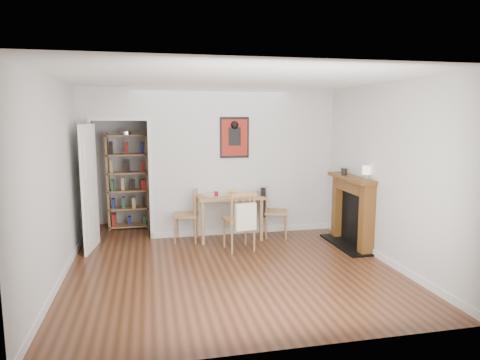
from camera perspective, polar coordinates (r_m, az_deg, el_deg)
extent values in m
plane|color=#5A311D|center=(6.53, -1.86, -10.46)|extent=(5.20, 5.20, 0.00)
plane|color=#B8B9B6|center=(8.78, -4.93, 3.09)|extent=(4.50, 0.00, 4.50)
plane|color=#B8B9B6|center=(3.74, 5.20, -4.17)|extent=(4.50, 0.00, 4.50)
plane|color=#B8B9B6|center=(6.24, -22.70, 0.29)|extent=(0.00, 5.20, 5.20)
plane|color=#B8B9B6|center=(6.98, 16.57, 1.39)|extent=(0.00, 5.20, 5.20)
plane|color=silver|center=(6.19, -1.98, 12.93)|extent=(5.20, 5.20, 0.00)
cube|color=#B8B9B6|center=(7.70, 0.44, 2.37)|extent=(3.35, 0.10, 2.60)
cube|color=#B8B9B6|center=(7.59, -19.88, 1.78)|extent=(0.25, 0.10, 2.60)
cube|color=#B8B9B6|center=(7.50, -15.85, 9.74)|extent=(0.90, 0.10, 0.55)
cube|color=silver|center=(7.61, -19.06, -0.25)|extent=(0.06, 0.14, 2.05)
cube|color=silver|center=(7.56, -11.83, -0.03)|extent=(0.06, 0.14, 2.05)
cube|color=silver|center=(7.88, 0.53, -6.75)|extent=(3.35, 0.02, 0.10)
cube|color=silver|center=(5.96, -22.97, -12.50)|extent=(0.02, 4.00, 0.10)
cube|color=silver|center=(6.74, 18.52, -9.86)|extent=(0.02, 4.00, 0.10)
cube|color=white|center=(7.16, -19.42, -1.00)|extent=(0.15, 0.80, 2.00)
cube|color=black|center=(7.57, -0.74, 5.68)|extent=(0.52, 0.02, 0.72)
cube|color=maroon|center=(7.56, -0.73, 5.68)|extent=(0.46, 0.00, 0.64)
cube|color=#9D7449|center=(7.43, -1.46, -2.17)|extent=(1.12, 0.72, 0.04)
cube|color=#9D7449|center=(7.15, -4.97, -5.77)|extent=(0.05, 0.05, 0.73)
cube|color=#9D7449|center=(7.34, 2.85, -5.38)|extent=(0.05, 0.05, 0.73)
cube|color=#9D7449|center=(7.72, -5.52, -4.71)|extent=(0.05, 0.05, 0.73)
cube|color=#9D7449|center=(7.90, 1.73, -4.38)|extent=(0.05, 0.05, 0.73)
cube|color=black|center=(7.55, 3.09, -2.98)|extent=(0.19, 0.37, 0.46)
cube|color=beige|center=(6.58, 0.64, -4.86)|extent=(0.34, 0.16, 0.42)
cube|color=#9D7449|center=(8.42, -17.17, -0.21)|extent=(0.04, 0.30, 1.81)
cube|color=#9D7449|center=(8.38, -12.25, -0.06)|extent=(0.04, 0.30, 1.81)
cube|color=#9D7449|center=(8.56, -14.50, -5.87)|extent=(0.76, 0.30, 0.03)
cube|color=#9D7449|center=(8.42, -14.67, -1.35)|extent=(0.76, 0.30, 0.03)
cube|color=#9D7449|center=(8.31, -14.94, 5.78)|extent=(0.76, 0.30, 0.03)
cube|color=maroon|center=(8.39, -14.71, -0.14)|extent=(0.67, 0.25, 0.25)
cube|color=brown|center=(6.85, 16.55, -5.11)|extent=(0.20, 0.16, 1.10)
cube|color=brown|center=(7.71, 13.04, -3.48)|extent=(0.20, 0.16, 1.10)
cube|color=brown|center=(7.16, 14.65, 0.27)|extent=(0.30, 1.21, 0.06)
cube|color=brown|center=(7.20, 14.82, -0.75)|extent=(0.20, 0.85, 0.20)
cube|color=black|center=(7.33, 15.08, -4.98)|extent=(0.08, 0.81, 0.88)
cube|color=black|center=(7.39, 14.11, -8.33)|extent=(0.45, 1.25, 0.03)
cylinder|color=maroon|center=(7.32, -3.19, -1.85)|extent=(0.07, 0.07, 0.09)
sphere|color=#FFA00D|center=(7.55, -0.94, -1.56)|extent=(0.07, 0.07, 0.07)
cube|color=beige|center=(7.46, -3.25, -1.96)|extent=(0.53, 0.45, 0.00)
cube|color=white|center=(7.50, 0.92, -1.85)|extent=(0.32, 0.24, 0.02)
cylinder|color=silver|center=(6.85, 16.49, 0.41)|extent=(0.07, 0.07, 0.08)
cylinder|color=#F9E8D0|center=(6.83, 16.53, 1.29)|extent=(0.14, 0.14, 0.14)
cylinder|color=black|center=(7.27, 13.74, 1.09)|extent=(0.09, 0.09, 0.11)
cylinder|color=black|center=(7.48, 13.59, 1.24)|extent=(0.08, 0.08, 0.09)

